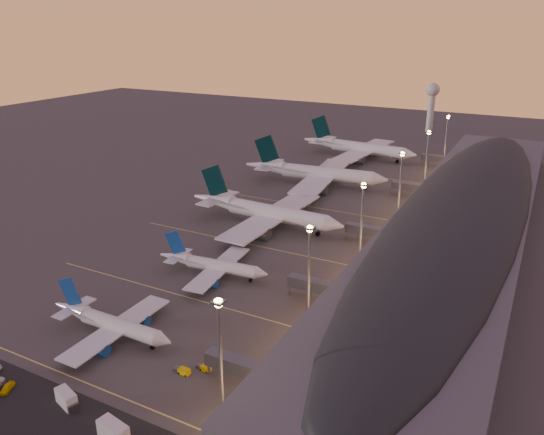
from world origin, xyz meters
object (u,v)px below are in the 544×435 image
Objects in this scene: baggage_tug_a at (182,371)px; catering_truck_a at (67,399)px; airliner_wide_far at (358,148)px; catering_truck_b at (115,433)px; airliner_wide_mid at (314,173)px; service_van_b at (7,388)px; airliner_wide_near at (264,211)px; airliner_narrow_north at (212,265)px; airliner_narrow_south at (111,323)px; baggage_tug_b at (204,368)px; radar_tower at (432,99)px.

baggage_tug_a is 23.62m from catering_truck_a.
airliner_wide_far is 9.26× the size of catering_truck_b.
airliner_wide_far is at bearing 111.11° from catering_truck_a.
service_van_b is (2.13, -163.74, -4.91)m from airliner_wide_mid.
airliner_wide_mid reaches higher than baggage_tug_a.
airliner_wide_near is 106.13m from catering_truck_a.
airliner_wide_far is at bearing 87.20° from airliner_narrow_north.
service_van_b is (-4.45, -25.58, -2.65)m from airliner_narrow_south.
catering_truck_a is 0.86× the size of catering_truck_b.
airliner_wide_far is (-6.06, 196.94, 2.17)m from airliner_narrow_south.
airliner_wide_mid is at bearing 89.55° from airliner_narrow_north.
airliner_wide_mid is 163.83m from service_van_b.
catering_truck_a is at bearing -80.65° from airliner_wide_far.
catering_truck_a is (-17.30, -22.28, 1.07)m from baggage_tug_b.
airliner_wide_far is (-3.48, 114.65, 0.27)m from airliner_wide_near.
airliner_narrow_south is 36.18m from catering_truck_b.
airliner_narrow_north is at bearing -92.18° from radar_tower.
airliner_narrow_south is 26.10m from service_van_b.
airliner_narrow_north is 61.92m from catering_truck_a.
airliner_narrow_south is 27.71m from baggage_tug_b.
catering_truck_a is (-13.77, -19.16, 1.01)m from baggage_tug_a.
baggage_tug_b is (34.13, -138.87, -5.14)m from airliner_wide_mid.
airliner_narrow_north is at bearing 127.39° from baggage_tug_b.
service_van_b is (1.61, -222.52, -4.82)m from airliner_wide_far.
catering_truck_b is (15.13, -2.74, 0.28)m from catering_truck_a.
service_van_b is (-29.83, 0.15, -1.12)m from catering_truck_b.
airliner_narrow_north is at bearing -79.98° from airliner_wide_near.
baggage_tug_b is at bearing -75.25° from airliner_wide_far.
airliner_wide_mid is 143.10m from baggage_tug_b.
airliner_narrow_south reaches higher than service_van_b.
baggage_tug_b is (23.96, -39.25, -2.83)m from airliner_narrow_north.
airliner_narrow_south reaches higher than baggage_tug_a.
airliner_narrow_north is 5.72× the size of catering_truck_a.
baggage_tug_a is (26.60, -86.12, -4.72)m from airliner_wide_near.
airliner_wide_mid reaches higher than airliner_wide_near.
catering_truck_a is 14.95m from service_van_b.
airliner_wide_mid is 9.41× the size of catering_truck_b.
radar_tower is (15.69, 206.57, 16.62)m from airliner_wide_near.
baggage_tug_a is (10.91, -292.69, -21.35)m from radar_tower.
airliner_narrow_south is 8.86× the size of service_van_b.
radar_tower is 315.48m from catering_truck_b.
airliner_wide_mid is at bearing 67.94° from service_van_b.
baggage_tug_b is 25.15m from catering_truck_b.
airliner_wide_far is 16.46× the size of service_van_b.
baggage_tug_a is at bearing 14.58° from service_van_b.
catering_truck_b is at bearing -76.86° from airliner_wide_far.
airliner_wide_mid is 2.09× the size of radar_tower.
airliner_wide_far is at bearing 83.20° from airliner_wide_mid.
airliner_wide_near reaches higher than airliner_narrow_north.
baggage_tug_b is (30.12, -83.01, -4.78)m from airliner_wide_near.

